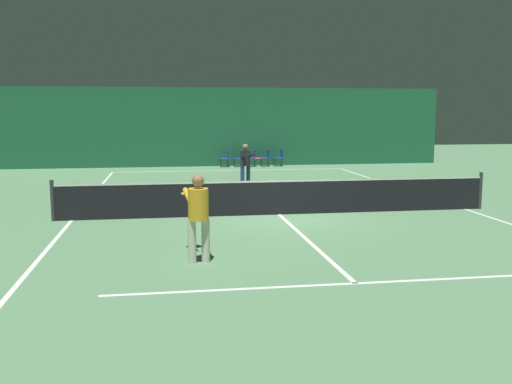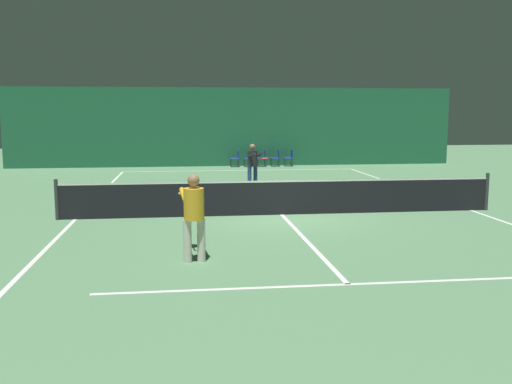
% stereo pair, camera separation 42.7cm
% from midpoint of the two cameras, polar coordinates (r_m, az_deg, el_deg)
% --- Properties ---
extents(ground_plane, '(60.00, 60.00, 0.00)m').
position_cam_midpoint_polar(ground_plane, '(15.67, 3.38, -2.28)').
color(ground_plane, '#56845B').
extents(backdrop_curtain, '(23.00, 0.12, 4.01)m').
position_cam_midpoint_polar(backdrop_curtain, '(29.48, -1.68, 6.51)').
color(backdrop_curtain, '#1E5B3D').
rests_on(backdrop_curtain, ground).
extents(court_line_baseline_far, '(11.00, 0.10, 0.00)m').
position_cam_midpoint_polar(court_line_baseline_far, '(27.34, -1.20, 2.18)').
color(court_line_baseline_far, white).
rests_on(court_line_baseline_far, ground).
extents(court_line_service_far, '(8.25, 0.10, 0.00)m').
position_cam_midpoint_polar(court_line_service_far, '(21.92, 0.31, 0.71)').
color(court_line_service_far, white).
rests_on(court_line_service_far, ground).
extents(court_line_service_near, '(8.25, 0.10, 0.00)m').
position_cam_midpoint_polar(court_line_service_near, '(9.62, 10.46, -9.07)').
color(court_line_service_near, white).
rests_on(court_line_service_near, ground).
extents(court_line_sideline_left, '(0.10, 23.80, 0.00)m').
position_cam_midpoint_polar(court_line_sideline_left, '(15.63, -16.88, -2.64)').
color(court_line_sideline_left, white).
rests_on(court_line_sideline_left, ground).
extents(court_line_sideline_right, '(0.10, 23.80, 0.00)m').
position_cam_midpoint_polar(court_line_sideline_right, '(17.52, 21.36, -1.72)').
color(court_line_sideline_right, white).
rests_on(court_line_sideline_right, ground).
extents(court_line_centre, '(0.10, 12.80, 0.00)m').
position_cam_midpoint_polar(court_line_centre, '(15.67, 3.38, -2.27)').
color(court_line_centre, white).
rests_on(court_line_centre, ground).
extents(tennis_net, '(12.00, 0.10, 1.07)m').
position_cam_midpoint_polar(tennis_net, '(15.58, 3.39, -0.44)').
color(tennis_net, black).
rests_on(tennis_net, ground).
extents(player_near, '(0.53, 1.38, 1.66)m').
position_cam_midpoint_polar(player_near, '(10.69, -5.13, -1.90)').
color(player_near, beige).
rests_on(player_near, ground).
extents(player_far, '(0.77, 1.36, 1.60)m').
position_cam_midpoint_polar(player_far, '(21.45, 0.27, 3.05)').
color(player_far, navy).
rests_on(player_far, ground).
extents(courtside_chair_0, '(0.44, 0.44, 0.84)m').
position_cam_midpoint_polar(courtside_chair_0, '(29.02, -1.58, 3.48)').
color(courtside_chair_0, '#2D2D2D').
rests_on(courtside_chair_0, ground).
extents(courtside_chair_1, '(0.44, 0.44, 0.84)m').
position_cam_midpoint_polar(courtside_chair_1, '(29.09, -0.22, 3.50)').
color(courtside_chair_1, '#2D2D2D').
rests_on(courtside_chair_1, ground).
extents(courtside_chair_2, '(0.44, 0.44, 0.84)m').
position_cam_midpoint_polar(courtside_chair_2, '(29.18, 1.13, 3.51)').
color(courtside_chair_2, '#2D2D2D').
rests_on(courtside_chair_2, ground).
extents(courtside_chair_3, '(0.44, 0.44, 0.84)m').
position_cam_midpoint_polar(courtside_chair_3, '(29.29, 2.48, 3.52)').
color(courtside_chair_3, '#2D2D2D').
rests_on(courtside_chair_3, ground).
extents(courtside_chair_4, '(0.44, 0.44, 0.84)m').
position_cam_midpoint_polar(courtside_chair_4, '(29.42, 3.81, 3.53)').
color(courtside_chair_4, '#2D2D2D').
rests_on(courtside_chair_4, ground).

